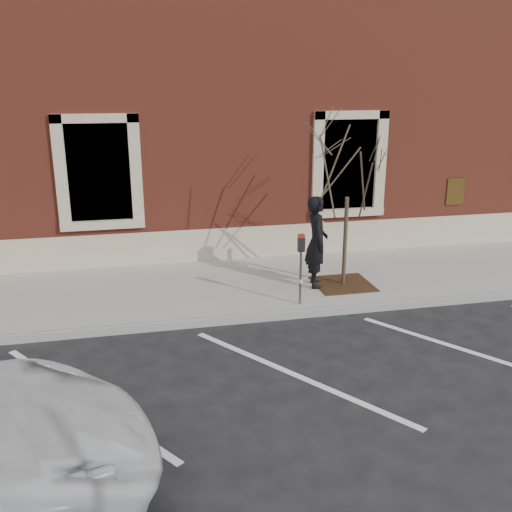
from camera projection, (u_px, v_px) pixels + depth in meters
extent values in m
plane|color=#28282B|center=(263.00, 320.00, 10.94)|extent=(120.00, 120.00, 0.00)
cube|color=#ACA9A2|center=(245.00, 285.00, 12.55)|extent=(40.00, 3.50, 0.15)
cube|color=#9E9E99|center=(263.00, 317.00, 10.87)|extent=(40.00, 0.12, 0.15)
cube|color=brown|center=(204.00, 94.00, 16.99)|extent=(40.00, 8.50, 8.00)
cube|color=#BFAE92|center=(231.00, 243.00, 14.07)|extent=(40.00, 0.06, 0.80)
cube|color=black|center=(99.00, 172.00, 13.02)|extent=(1.40, 0.30, 2.20)
cube|color=#BFAE92|center=(103.00, 224.00, 13.22)|extent=(1.90, 0.20, 0.20)
cube|color=black|center=(347.00, 164.00, 14.25)|extent=(1.40, 0.30, 2.20)
cube|color=#BFAE92|center=(347.00, 212.00, 14.45)|extent=(1.90, 0.20, 0.20)
imported|color=black|center=(317.00, 242.00, 12.04)|extent=(0.59, 0.79, 1.96)
cylinder|color=#595B60|center=(300.00, 278.00, 11.16)|extent=(0.05, 0.05, 1.09)
cube|color=black|center=(301.00, 245.00, 10.95)|extent=(0.13, 0.10, 0.28)
cube|color=#A4280A|center=(301.00, 236.00, 10.90)|extent=(0.12, 0.09, 0.07)
cube|color=white|center=(301.00, 281.00, 11.12)|extent=(0.05, 0.00, 0.08)
cube|color=#3A2312|center=(343.00, 284.00, 12.38)|extent=(1.19, 1.19, 0.03)
cylinder|color=#4A3A2C|center=(345.00, 242.00, 12.10)|extent=(0.08, 0.08, 1.93)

